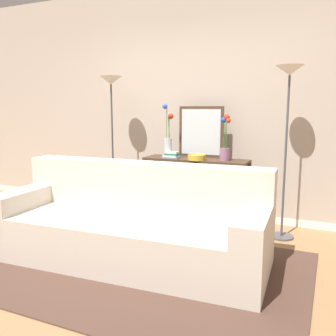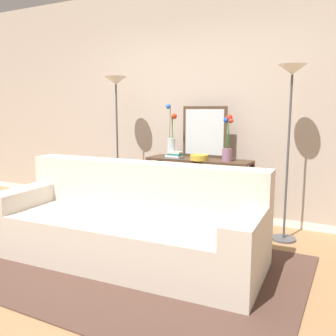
{
  "view_description": "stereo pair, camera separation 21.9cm",
  "coord_description": "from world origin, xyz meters",
  "px_view_note": "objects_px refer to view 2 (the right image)",
  "views": [
    {
      "loc": [
        1.79,
        -2.47,
        1.4
      ],
      "look_at": [
        0.25,
        0.98,
        0.78
      ],
      "focal_mm": 39.27,
      "sensor_mm": 36.0,
      "label": 1
    },
    {
      "loc": [
        1.99,
        -2.37,
        1.4
      ],
      "look_at": [
        0.25,
        0.98,
        0.78
      ],
      "focal_mm": 39.27,
      "sensor_mm": 36.0,
      "label": 2
    }
  ],
  "objects_px": {
    "floor_lamp_left": "(116,107)",
    "vase_tall_flowers": "(171,139)",
    "console_table": "(198,179)",
    "wall_mirror": "(204,132)",
    "vase_short_flowers": "(227,144)",
    "book_row_under_console": "(176,216)",
    "floor_lamp_right": "(291,104)",
    "fruit_bowl": "(199,157)",
    "book_stack": "(174,155)",
    "couch": "(129,226)"
  },
  "relations": [
    {
      "from": "wall_mirror",
      "to": "book_row_under_console",
      "type": "height_order",
      "value": "wall_mirror"
    },
    {
      "from": "vase_short_flowers",
      "to": "book_stack",
      "type": "height_order",
      "value": "vase_short_flowers"
    },
    {
      "from": "floor_lamp_left",
      "to": "vase_tall_flowers",
      "type": "xyz_separation_m",
      "value": [
        0.75,
        0.07,
        -0.38
      ]
    },
    {
      "from": "vase_tall_flowers",
      "to": "vase_short_flowers",
      "type": "bearing_deg",
      "value": 0.43
    },
    {
      "from": "couch",
      "to": "wall_mirror",
      "type": "height_order",
      "value": "wall_mirror"
    },
    {
      "from": "floor_lamp_right",
      "to": "wall_mirror",
      "type": "height_order",
      "value": "floor_lamp_right"
    },
    {
      "from": "vase_short_flowers",
      "to": "floor_lamp_right",
      "type": "bearing_deg",
      "value": -6.64
    },
    {
      "from": "couch",
      "to": "book_row_under_console",
      "type": "relative_size",
      "value": 5.72
    },
    {
      "from": "couch",
      "to": "wall_mirror",
      "type": "relative_size",
      "value": 4.1
    },
    {
      "from": "console_table",
      "to": "book_row_under_console",
      "type": "height_order",
      "value": "console_table"
    },
    {
      "from": "vase_short_flowers",
      "to": "book_row_under_console",
      "type": "distance_m",
      "value": 1.15
    },
    {
      "from": "wall_mirror",
      "to": "floor_lamp_right",
      "type": "bearing_deg",
      "value": -13.22
    },
    {
      "from": "console_table",
      "to": "vase_short_flowers",
      "type": "xyz_separation_m",
      "value": [
        0.36,
        -0.01,
        0.44
      ]
    },
    {
      "from": "wall_mirror",
      "to": "vase_tall_flowers",
      "type": "distance_m",
      "value": 0.41
    },
    {
      "from": "floor_lamp_left",
      "to": "vase_short_flowers",
      "type": "height_order",
      "value": "floor_lamp_left"
    },
    {
      "from": "console_table",
      "to": "book_stack",
      "type": "height_order",
      "value": "book_stack"
    },
    {
      "from": "console_table",
      "to": "couch",
      "type": "bearing_deg",
      "value": -97.56
    },
    {
      "from": "console_table",
      "to": "fruit_bowl",
      "type": "relative_size",
      "value": 6.03
    },
    {
      "from": "floor_lamp_left",
      "to": "book_row_under_console",
      "type": "height_order",
      "value": "floor_lamp_left"
    },
    {
      "from": "book_stack",
      "to": "floor_lamp_left",
      "type": "bearing_deg",
      "value": -179.36
    },
    {
      "from": "vase_tall_flowers",
      "to": "fruit_bowl",
      "type": "distance_m",
      "value": 0.46
    },
    {
      "from": "book_stack",
      "to": "console_table",
      "type": "bearing_deg",
      "value": 16.73
    },
    {
      "from": "floor_lamp_right",
      "to": "book_row_under_console",
      "type": "xyz_separation_m",
      "value": [
        -1.34,
        0.09,
        -1.38
      ]
    },
    {
      "from": "floor_lamp_left",
      "to": "book_row_under_console",
      "type": "xyz_separation_m",
      "value": [
        0.81,
        0.09,
        -1.36
      ]
    },
    {
      "from": "couch",
      "to": "book_stack",
      "type": "relative_size",
      "value": 12.37
    },
    {
      "from": "console_table",
      "to": "book_stack",
      "type": "relative_size",
      "value": 6.14
    },
    {
      "from": "console_table",
      "to": "book_row_under_console",
      "type": "relative_size",
      "value": 2.84
    },
    {
      "from": "book_stack",
      "to": "book_row_under_console",
      "type": "height_order",
      "value": "book_stack"
    },
    {
      "from": "console_table",
      "to": "floor_lamp_right",
      "type": "xyz_separation_m",
      "value": [
        1.04,
        -0.09,
        0.89
      ]
    },
    {
      "from": "book_row_under_console",
      "to": "floor_lamp_left",
      "type": "bearing_deg",
      "value": -173.4
    },
    {
      "from": "couch",
      "to": "vase_tall_flowers",
      "type": "bearing_deg",
      "value": 98.51
    },
    {
      "from": "fruit_bowl",
      "to": "book_row_under_console",
      "type": "distance_m",
      "value": 0.86
    },
    {
      "from": "couch",
      "to": "book_row_under_console",
      "type": "distance_m",
      "value": 1.3
    },
    {
      "from": "couch",
      "to": "vase_short_flowers",
      "type": "bearing_deg",
      "value": 67.21
    },
    {
      "from": "wall_mirror",
      "to": "book_row_under_console",
      "type": "xyz_separation_m",
      "value": [
        -0.31,
        -0.15,
        -1.06
      ]
    },
    {
      "from": "console_table",
      "to": "fruit_bowl",
      "type": "height_order",
      "value": "fruit_bowl"
    },
    {
      "from": "floor_lamp_right",
      "to": "console_table",
      "type": "bearing_deg",
      "value": 174.86
    },
    {
      "from": "wall_mirror",
      "to": "book_row_under_console",
      "type": "bearing_deg",
      "value": -154.61
    },
    {
      "from": "floor_lamp_right",
      "to": "fruit_bowl",
      "type": "distance_m",
      "value": 1.16
    },
    {
      "from": "console_table",
      "to": "floor_lamp_right",
      "type": "bearing_deg",
      "value": -5.14
    },
    {
      "from": "wall_mirror",
      "to": "book_stack",
      "type": "relative_size",
      "value": 3.02
    },
    {
      "from": "console_table",
      "to": "vase_short_flowers",
      "type": "distance_m",
      "value": 0.57
    },
    {
      "from": "floor_lamp_left",
      "to": "book_row_under_console",
      "type": "bearing_deg",
      "value": 6.6
    },
    {
      "from": "console_table",
      "to": "fruit_bowl",
      "type": "xyz_separation_m",
      "value": [
        0.05,
        -0.11,
        0.28
      ]
    },
    {
      "from": "floor_lamp_left",
      "to": "fruit_bowl",
      "type": "distance_m",
      "value": 1.3
    },
    {
      "from": "floor_lamp_left",
      "to": "vase_short_flowers",
      "type": "distance_m",
      "value": 1.53
    },
    {
      "from": "book_stack",
      "to": "floor_lamp_right",
      "type": "bearing_deg",
      "value": -0.4
    },
    {
      "from": "floor_lamp_left",
      "to": "vase_short_flowers",
      "type": "bearing_deg",
      "value": 3.09
    },
    {
      "from": "couch",
      "to": "vase_tall_flowers",
      "type": "xyz_separation_m",
      "value": [
        -0.19,
        1.25,
        0.72
      ]
    },
    {
      "from": "console_table",
      "to": "wall_mirror",
      "type": "xyz_separation_m",
      "value": [
        0.01,
        0.15,
        0.56
      ]
    }
  ]
}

